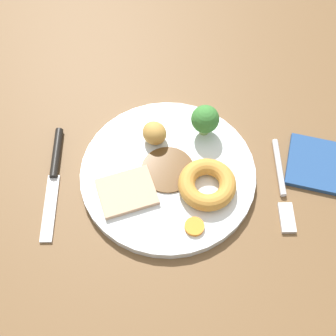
{
  "coord_description": "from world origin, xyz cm",
  "views": [
    {
      "loc": [
        -0.63,
        35.21,
        63.71
      ],
      "look_at": [
        -1.82,
        0.76,
        6.0
      ],
      "focal_mm": 50.11,
      "sensor_mm": 36.0,
      "label": 1
    }
  ],
  "objects_px": {
    "yorkshire_pudding": "(207,184)",
    "knife": "(54,172)",
    "roast_potato_left": "(154,133)",
    "meat_slice_main": "(127,192)",
    "broccoli_floret": "(205,119)",
    "folded_napkin": "(325,165)",
    "fork": "(282,187)",
    "carrot_coin_front": "(194,227)",
    "dinner_plate": "(168,174)"
  },
  "relations": [
    {
      "from": "yorkshire_pudding",
      "to": "knife",
      "type": "relative_size",
      "value": 0.44
    },
    {
      "from": "fork",
      "to": "folded_napkin",
      "type": "relative_size",
      "value": 1.39
    },
    {
      "from": "roast_potato_left",
      "to": "knife",
      "type": "distance_m",
      "value": 0.16
    },
    {
      "from": "meat_slice_main",
      "to": "carrot_coin_front",
      "type": "xyz_separation_m",
      "value": [
        -0.09,
        0.06,
        -0.0
      ]
    },
    {
      "from": "dinner_plate",
      "to": "knife",
      "type": "height_order",
      "value": "dinner_plate"
    },
    {
      "from": "meat_slice_main",
      "to": "broccoli_floret",
      "type": "bearing_deg",
      "value": -138.68
    },
    {
      "from": "carrot_coin_front",
      "to": "roast_potato_left",
      "type": "bearing_deg",
      "value": -70.78
    },
    {
      "from": "dinner_plate",
      "to": "yorkshire_pudding",
      "type": "relative_size",
      "value": 3.11
    },
    {
      "from": "knife",
      "to": "yorkshire_pudding",
      "type": "bearing_deg",
      "value": 81.06
    },
    {
      "from": "roast_potato_left",
      "to": "carrot_coin_front",
      "type": "xyz_separation_m",
      "value": [
        -0.05,
        0.15,
        -0.01
      ]
    },
    {
      "from": "dinner_plate",
      "to": "broccoli_floret",
      "type": "bearing_deg",
      "value": -129.68
    },
    {
      "from": "dinner_plate",
      "to": "knife",
      "type": "bearing_deg",
      "value": -3.44
    },
    {
      "from": "fork",
      "to": "knife",
      "type": "xyz_separation_m",
      "value": [
        0.33,
        -0.04,
        0.0
      ]
    },
    {
      "from": "roast_potato_left",
      "to": "fork",
      "type": "relative_size",
      "value": 0.25
    },
    {
      "from": "fork",
      "to": "knife",
      "type": "relative_size",
      "value": 0.82
    },
    {
      "from": "yorkshire_pudding",
      "to": "roast_potato_left",
      "type": "bearing_deg",
      "value": -50.31
    },
    {
      "from": "meat_slice_main",
      "to": "yorkshire_pudding",
      "type": "relative_size",
      "value": 0.95
    },
    {
      "from": "meat_slice_main",
      "to": "fork",
      "type": "distance_m",
      "value": 0.22
    },
    {
      "from": "meat_slice_main",
      "to": "yorkshire_pudding",
      "type": "bearing_deg",
      "value": -178.14
    },
    {
      "from": "yorkshire_pudding",
      "to": "carrot_coin_front",
      "type": "bearing_deg",
      "value": 70.45
    },
    {
      "from": "broccoli_floret",
      "to": "knife",
      "type": "distance_m",
      "value": 0.24
    },
    {
      "from": "yorkshire_pudding",
      "to": "folded_napkin",
      "type": "height_order",
      "value": "yorkshire_pudding"
    },
    {
      "from": "folded_napkin",
      "to": "broccoli_floret",
      "type": "bearing_deg",
      "value": -18.85
    },
    {
      "from": "fork",
      "to": "yorkshire_pudding",
      "type": "bearing_deg",
      "value": -86.89
    },
    {
      "from": "meat_slice_main",
      "to": "yorkshire_pudding",
      "type": "xyz_separation_m",
      "value": [
        -0.11,
        -0.0,
        0.01
      ]
    },
    {
      "from": "meat_slice_main",
      "to": "fork",
      "type": "height_order",
      "value": "meat_slice_main"
    },
    {
      "from": "meat_slice_main",
      "to": "dinner_plate",
      "type": "bearing_deg",
      "value": -150.58
    },
    {
      "from": "meat_slice_main",
      "to": "yorkshire_pudding",
      "type": "height_order",
      "value": "yorkshire_pudding"
    },
    {
      "from": "roast_potato_left",
      "to": "carrot_coin_front",
      "type": "distance_m",
      "value": 0.16
    },
    {
      "from": "carrot_coin_front",
      "to": "folded_napkin",
      "type": "bearing_deg",
      "value": -154.12
    },
    {
      "from": "dinner_plate",
      "to": "meat_slice_main",
      "type": "xyz_separation_m",
      "value": [
        0.06,
        0.03,
        0.01
      ]
    },
    {
      "from": "dinner_plate",
      "to": "carrot_coin_front",
      "type": "height_order",
      "value": "carrot_coin_front"
    },
    {
      "from": "dinner_plate",
      "to": "fork",
      "type": "xyz_separation_m",
      "value": [
        -0.16,
        0.03,
        -0.0
      ]
    },
    {
      "from": "yorkshire_pudding",
      "to": "roast_potato_left",
      "type": "distance_m",
      "value": 0.11
    },
    {
      "from": "knife",
      "to": "dinner_plate",
      "type": "bearing_deg",
      "value": 87.81
    },
    {
      "from": "meat_slice_main",
      "to": "roast_potato_left",
      "type": "xyz_separation_m",
      "value": [
        -0.04,
        -0.09,
        0.01
      ]
    },
    {
      "from": "roast_potato_left",
      "to": "folded_napkin",
      "type": "bearing_deg",
      "value": 169.08
    },
    {
      "from": "carrot_coin_front",
      "to": "knife",
      "type": "bearing_deg",
      "value": -26.36
    },
    {
      "from": "roast_potato_left",
      "to": "folded_napkin",
      "type": "height_order",
      "value": "roast_potato_left"
    },
    {
      "from": "yorkshire_pudding",
      "to": "knife",
      "type": "bearing_deg",
      "value": -10.19
    },
    {
      "from": "yorkshire_pudding",
      "to": "meat_slice_main",
      "type": "bearing_deg",
      "value": 1.86
    },
    {
      "from": "carrot_coin_front",
      "to": "folded_napkin",
      "type": "height_order",
      "value": "carrot_coin_front"
    },
    {
      "from": "roast_potato_left",
      "to": "meat_slice_main",
      "type": "bearing_deg",
      "value": 65.73
    },
    {
      "from": "dinner_plate",
      "to": "fork",
      "type": "height_order",
      "value": "dinner_plate"
    },
    {
      "from": "yorkshire_pudding",
      "to": "broccoli_floret",
      "type": "bearing_deg",
      "value": -91.96
    },
    {
      "from": "broccoli_floret",
      "to": "fork",
      "type": "relative_size",
      "value": 0.35
    },
    {
      "from": "broccoli_floret",
      "to": "folded_napkin",
      "type": "bearing_deg",
      "value": 161.15
    },
    {
      "from": "fork",
      "to": "folded_napkin",
      "type": "height_order",
      "value": "fork"
    },
    {
      "from": "folded_napkin",
      "to": "fork",
      "type": "bearing_deg",
      "value": 26.37
    },
    {
      "from": "broccoli_floret",
      "to": "knife",
      "type": "bearing_deg",
      "value": 14.66
    }
  ]
}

